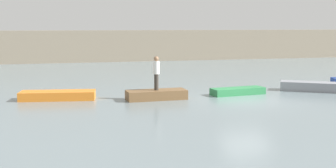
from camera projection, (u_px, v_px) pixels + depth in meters
ground_plane at (246, 100)px, 21.77m from camera, size 120.00×120.00×0.00m
embankment_wall at (147, 46)px, 45.25m from camera, size 80.00×1.20×3.23m
rowboat_orange at (58, 95)px, 21.83m from camera, size 3.87×1.71×0.44m
rowboat_brown at (156, 95)px, 21.89m from camera, size 3.09×1.22×0.48m
rowboat_green at (238, 91)px, 23.43m from camera, size 3.10×1.29×0.37m
rowboat_grey at (313, 87)px, 24.65m from camera, size 3.58×2.77×0.53m
person_white_shirt at (156, 71)px, 21.73m from camera, size 0.32×0.32×1.72m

